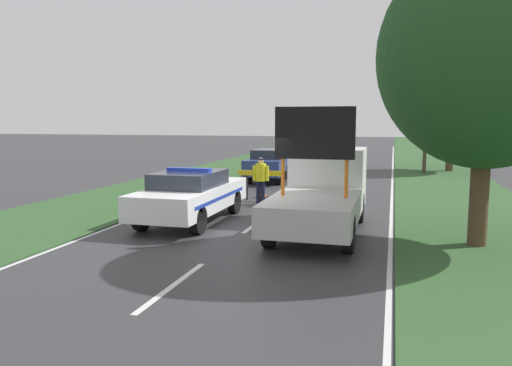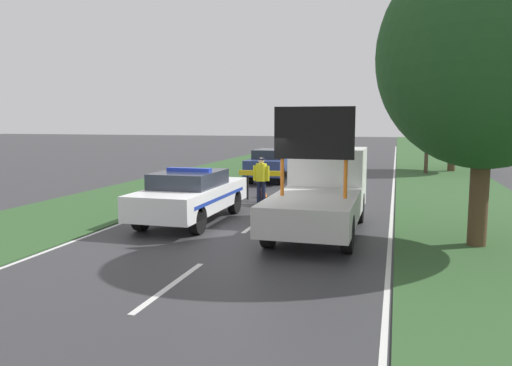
% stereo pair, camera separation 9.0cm
% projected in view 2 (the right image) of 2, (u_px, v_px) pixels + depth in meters
% --- Properties ---
extents(ground_plane, '(160.00, 160.00, 0.00)m').
position_uv_depth(ground_plane, '(239.00, 236.00, 12.65)').
color(ground_plane, '#333335').
extents(lane_markings, '(7.52, 64.10, 0.01)m').
position_uv_depth(lane_markings, '(322.00, 175.00, 26.77)').
color(lane_markings, silver).
rests_on(lane_markings, ground).
extents(grass_verge_left, '(4.63, 120.00, 0.03)m').
position_uv_depth(grass_verge_left, '(243.00, 164.00, 33.40)').
color(grass_verge_left, '#2D5128').
rests_on(grass_verge_left, ground).
extents(grass_verge_right, '(4.63, 120.00, 0.03)m').
position_uv_depth(grass_verge_right, '(436.00, 169.00, 30.10)').
color(grass_verge_right, '#2D5128').
rests_on(grass_verge_right, ground).
extents(police_car, '(1.87, 4.98, 1.58)m').
position_uv_depth(police_car, '(191.00, 194.00, 14.45)').
color(police_car, white).
rests_on(police_car, ground).
extents(work_truck, '(2.05, 5.53, 3.24)m').
position_uv_depth(work_truck, '(322.00, 191.00, 13.32)').
color(work_truck, white).
rests_on(work_truck, ground).
extents(road_barrier, '(3.24, 0.08, 1.09)m').
position_uv_depth(road_barrier, '(282.00, 176.00, 18.09)').
color(road_barrier, black).
rests_on(road_barrier, ground).
extents(police_officer, '(0.59, 0.37, 1.64)m').
position_uv_depth(police_officer, '(261.00, 177.00, 17.41)').
color(police_officer, '#191E38').
rests_on(police_officer, ground).
extents(pedestrian_civilian, '(0.59, 0.38, 1.65)m').
position_uv_depth(pedestrian_civilian, '(295.00, 177.00, 17.31)').
color(pedestrian_civilian, brown).
rests_on(pedestrian_civilian, ground).
extents(traffic_cone_near_police, '(0.40, 0.40, 0.56)m').
position_uv_depth(traffic_cone_near_police, '(263.00, 190.00, 18.97)').
color(traffic_cone_near_police, black).
rests_on(traffic_cone_near_police, ground).
extents(traffic_cone_centre_front, '(0.37, 0.37, 0.52)m').
position_uv_depth(traffic_cone_centre_front, '(212.00, 192.00, 18.81)').
color(traffic_cone_centre_front, black).
rests_on(traffic_cone_centre_front, ground).
extents(queued_car_hatch_blue, '(1.73, 4.38, 1.54)m').
position_uv_depth(queued_car_hatch_blue, '(273.00, 164.00, 24.21)').
color(queued_car_hatch_blue, navy).
rests_on(queued_car_hatch_blue, ground).
extents(queued_car_sedan_black, '(1.77, 4.00, 1.42)m').
position_uv_depth(queued_car_sedan_black, '(293.00, 158.00, 29.48)').
color(queued_car_sedan_black, black).
rests_on(queued_car_sedan_black, ground).
extents(queued_car_suv_grey, '(1.85, 4.59, 1.71)m').
position_uv_depth(queued_car_suv_grey, '(311.00, 150.00, 35.08)').
color(queued_car_suv_grey, slate).
rests_on(queued_car_suv_grey, ground).
extents(roadside_tree_near_left, '(4.85, 4.85, 6.92)m').
position_uv_depth(roadside_tree_near_left, '(487.00, 56.00, 11.10)').
color(roadside_tree_near_left, '#4C3823').
rests_on(roadside_tree_near_left, ground).
extents(roadside_tree_near_right, '(4.83, 4.83, 6.94)m').
position_uv_depth(roadside_tree_near_right, '(455.00, 94.00, 28.20)').
color(roadside_tree_near_right, '#4C3823').
rests_on(roadside_tree_near_right, ground).
extents(utility_pole, '(1.20, 0.20, 6.39)m').
position_uv_depth(utility_pole, '(428.00, 113.00, 27.05)').
color(utility_pole, '#473828').
rests_on(utility_pole, ground).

